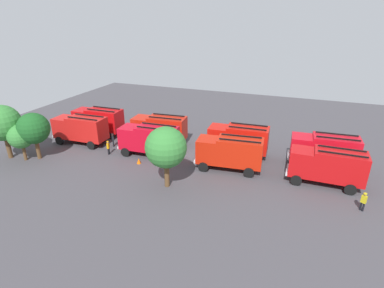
% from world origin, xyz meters
% --- Properties ---
extents(ground_plane, '(66.82, 66.82, 0.00)m').
position_xyz_m(ground_plane, '(0.00, 0.00, 0.00)').
color(ground_plane, '#423F44').
extents(fire_truck_0, '(7.31, 3.04, 3.88)m').
position_xyz_m(fire_truck_0, '(-14.77, -2.05, 2.15)').
color(fire_truck_0, red).
rests_on(fire_truck_0, ground).
extents(fire_truck_1, '(7.29, 2.99, 3.88)m').
position_xyz_m(fire_truck_1, '(-5.24, -1.83, 2.15)').
color(fire_truck_1, red).
rests_on(fire_truck_1, ground).
extents(fire_truck_2, '(7.35, 3.17, 3.88)m').
position_xyz_m(fire_truck_2, '(5.21, -1.88, 2.15)').
color(fire_truck_2, red).
rests_on(fire_truck_2, ground).
extents(fire_truck_3, '(7.24, 2.86, 3.88)m').
position_xyz_m(fire_truck_3, '(14.80, -1.95, 2.15)').
color(fire_truck_3, red).
rests_on(fire_truck_3, ground).
extents(fire_truck_4, '(7.23, 2.82, 3.88)m').
position_xyz_m(fire_truck_4, '(-14.93, 1.96, 2.15)').
color(fire_truck_4, red).
rests_on(fire_truck_4, ground).
extents(fire_truck_5, '(7.39, 3.28, 3.88)m').
position_xyz_m(fire_truck_5, '(-5.19, 2.19, 2.15)').
color(fire_truck_5, red).
rests_on(fire_truck_5, ground).
extents(fire_truck_6, '(7.30, 3.00, 3.88)m').
position_xyz_m(fire_truck_6, '(4.75, 1.92, 2.15)').
color(fire_truck_6, red).
rests_on(fire_truck_6, ground).
extents(fire_truck_7, '(7.28, 2.95, 3.88)m').
position_xyz_m(fire_truck_7, '(14.83, 1.80, 2.15)').
color(fire_truck_7, red).
rests_on(fire_truck_7, ground).
extents(firefighter_0, '(0.43, 0.28, 1.72)m').
position_xyz_m(firefighter_0, '(15.35, -4.58, 0.97)').
color(firefighter_0, black).
rests_on(firefighter_0, ground).
extents(firefighter_1, '(0.48, 0.43, 1.74)m').
position_xyz_m(firefighter_1, '(-17.88, 5.67, 0.98)').
color(firefighter_1, black).
rests_on(firefighter_1, ground).
extents(firefighter_2, '(0.34, 0.47, 1.71)m').
position_xyz_m(firefighter_2, '(9.59, 3.44, 0.96)').
color(firefighter_2, black).
rests_on(firefighter_2, ground).
extents(firefighter_3, '(0.44, 0.48, 1.72)m').
position_xyz_m(firefighter_3, '(10.46, 1.16, 0.96)').
color(firefighter_3, black).
rests_on(firefighter_3, ground).
extents(tree_0, '(4.01, 4.01, 6.21)m').
position_xyz_m(tree_0, '(-0.26, 7.79, 4.18)').
color(tree_0, brown).
rests_on(tree_0, ground).
extents(tree_1, '(3.61, 3.61, 5.59)m').
position_xyz_m(tree_1, '(16.66, 7.31, 3.76)').
color(tree_1, brown).
rests_on(tree_1, ground).
extents(tree_2, '(2.87, 2.87, 4.44)m').
position_xyz_m(tree_2, '(17.85, 8.20, 2.99)').
color(tree_2, brown).
rests_on(tree_2, ground).
extents(tree_3, '(4.15, 4.15, 6.44)m').
position_xyz_m(tree_3, '(20.07, 8.33, 4.33)').
color(tree_3, brown).
rests_on(tree_3, ground).
extents(traffic_cone_0, '(0.47, 0.47, 0.68)m').
position_xyz_m(traffic_cone_0, '(4.87, 4.41, 0.34)').
color(traffic_cone_0, '#F2600C').
rests_on(traffic_cone_0, ground).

